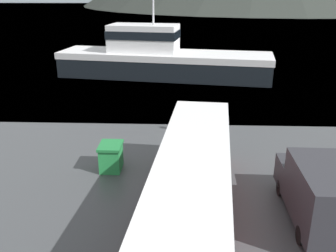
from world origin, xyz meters
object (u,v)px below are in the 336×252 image
storage_bin (111,157)px  delivery_van (320,192)px  small_boat (149,50)px  tour_bus (193,184)px  fishing_boat (160,58)px

storage_bin → delivery_van: bearing=-25.1°
storage_bin → small_boat: (-1.20, 34.57, -0.29)m
tour_bus → small_boat: bearing=103.0°
fishing_boat → storage_bin: (-1.23, -20.69, -1.24)m
delivery_van → storage_bin: (-8.89, 4.16, -0.66)m
tour_bus → storage_bin: 6.16m
tour_bus → small_boat: tour_bus is taller
tour_bus → delivery_van: (4.88, 0.39, -0.44)m
small_boat → fishing_boat: bearing=19.8°
delivery_van → storage_bin: size_ratio=3.84×
fishing_boat → small_boat: (-2.43, 13.88, -1.53)m
tour_bus → storage_bin: size_ratio=8.66×
delivery_van → storage_bin: delivery_van is taller
tour_bus → delivery_van: tour_bus is taller
fishing_boat → storage_bin: size_ratio=15.20×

